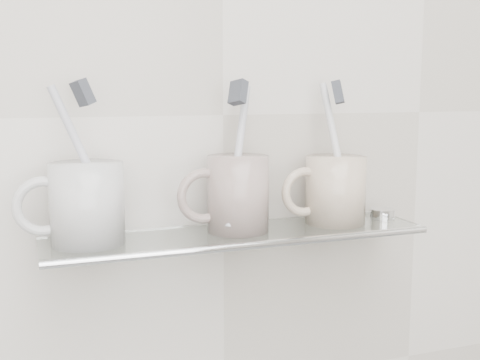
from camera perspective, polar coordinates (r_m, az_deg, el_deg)
name	(u,v)px	position (r m, az deg, el deg)	size (l,w,h in m)	color
wall_back	(223,115)	(0.83, -1.61, 6.18)	(2.50, 2.50, 0.00)	beige
shelf_glass	(238,235)	(0.79, -0.15, -5.22)	(0.50, 0.12, 0.01)	silver
shelf_rail	(254,245)	(0.74, 1.32, -6.20)	(0.01, 0.01, 0.50)	silver
bracket_left	(70,248)	(0.80, -15.79, -6.26)	(0.02, 0.02, 0.03)	silver
bracket_right	(359,224)	(0.92, 11.23, -4.07)	(0.02, 0.02, 0.03)	silver
mug_left	(87,204)	(0.74, -14.30, -2.18)	(0.09, 0.09, 0.10)	silver
mug_left_handle	(43,206)	(0.74, -18.16, -2.39)	(0.07, 0.07, 0.01)	silver
toothbrush_left	(85,161)	(0.74, -14.45, 1.78)	(0.01, 0.01, 0.19)	silver
bristles_left	(83,93)	(0.73, -14.68, 8.02)	(0.01, 0.02, 0.03)	#353840
mug_center	(238,194)	(0.78, -0.18, -1.31)	(0.08, 0.08, 0.10)	silver
mug_center_handle	(204,196)	(0.77, -3.43, -1.51)	(0.07, 0.07, 0.01)	silver
toothbrush_center	(238,155)	(0.78, -0.18, 2.40)	(0.01, 0.01, 0.19)	#B3B3BF
bristles_center	(238,92)	(0.77, -0.19, 8.31)	(0.01, 0.02, 0.03)	#353840
mug_right	(336,190)	(0.84, 9.05, -0.93)	(0.08, 0.08, 0.09)	beige
mug_right_handle	(305,192)	(0.82, 6.14, -1.12)	(0.07, 0.07, 0.01)	beige
toothbrush_right	(336,151)	(0.84, 9.14, 2.73)	(0.01, 0.01, 0.19)	silver
bristles_right	(338,92)	(0.83, 9.27, 8.22)	(0.01, 0.02, 0.03)	#353840
chrome_cap	(383,214)	(0.89, 13.37, -3.14)	(0.04, 0.04, 0.01)	silver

